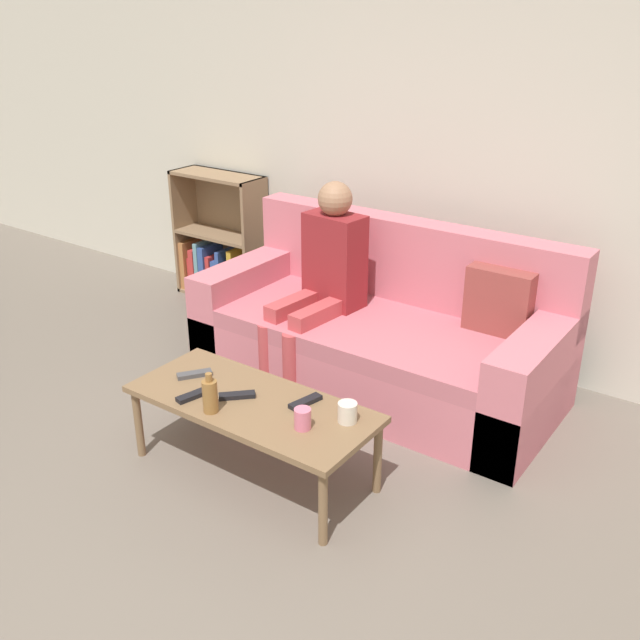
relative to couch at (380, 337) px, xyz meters
The scene contains 13 objects.
ground_plane 2.08m from the couch, 88.24° to the right, with size 22.00×22.00×0.00m, color #70665B.
wall_back 1.21m from the couch, 84.63° to the left, with size 12.00×0.06×2.60m.
couch is the anchor object (origin of this frame).
bookshelf 1.81m from the couch, 163.52° to the left, with size 0.73×0.28×0.96m.
coffee_table 1.12m from the couch, 91.35° to the right, with size 1.20×0.51×0.40m.
person_adult 0.51m from the couch, 163.50° to the right, with size 0.37×0.66×1.18m.
cup_near 1.11m from the couch, 66.81° to the right, with size 0.09×0.09×0.09m.
cup_far 1.22m from the couch, 75.35° to the right, with size 0.07×0.07×0.09m.
tv_remote_0 1.18m from the couch, 110.46° to the right, with size 0.14×0.17×0.02m.
tv_remote_1 1.15m from the couch, 95.07° to the right, with size 0.15×0.15×0.02m.
tv_remote_2 1.02m from the couch, 79.00° to the right, with size 0.09×0.18×0.02m.
tv_remote_3 1.29m from the couch, 102.06° to the right, with size 0.09×0.18×0.02m.
bottle 1.32m from the couch, 95.05° to the right, with size 0.07×0.07×0.19m.
Camera 1 is at (1.83, -1.22, 2.08)m, focal length 40.00 mm.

